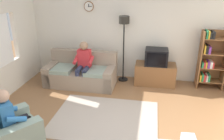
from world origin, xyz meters
TOP-DOWN VIEW (x-y plane):
  - ground_plane at (0.00, 0.00)m, footprint 12.00×12.00m
  - back_wall_assembly at (-0.00, 2.66)m, footprint 6.20×0.17m
  - couch at (-1.20, 1.85)m, footprint 1.91×0.90m
  - tv_stand at (0.82, 2.25)m, footprint 1.10×0.56m
  - tv at (0.82, 2.23)m, footprint 0.60×0.49m
  - bookshelf at (2.22, 2.32)m, footprint 0.68×0.36m
  - floor_lamp at (-0.09, 2.35)m, footprint 0.28×0.28m
  - armchair_near_window at (-1.62, -0.85)m, footprint 1.17×1.19m
  - area_rug at (-0.19, 0.32)m, footprint 2.20×1.70m
  - person_on_couch at (-1.08, 1.74)m, footprint 0.51×0.54m
  - person_in_left_armchair at (-1.57, -0.78)m, footprint 0.62×0.64m

SIDE VIEW (x-z plane):
  - ground_plane at x=0.00m, z-range 0.00..0.00m
  - area_rug at x=-0.19m, z-range 0.00..0.01m
  - armchair_near_window at x=-1.62m, z-range -0.16..0.74m
  - tv_stand at x=0.82m, z-range 0.00..0.59m
  - couch at x=-1.20m, z-range -0.14..0.76m
  - person_in_left_armchair at x=-1.57m, z-range 0.04..1.16m
  - person_on_couch at x=-1.08m, z-range 0.08..1.32m
  - bookshelf at x=2.22m, z-range 0.00..1.58m
  - tv at x=0.82m, z-range 0.59..1.03m
  - back_wall_assembly at x=0.00m, z-range 0.00..2.70m
  - floor_lamp at x=-0.09m, z-range 0.53..2.38m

